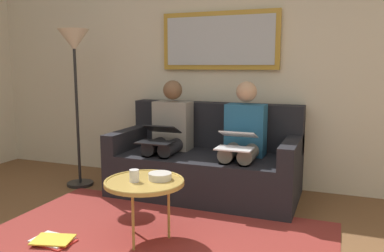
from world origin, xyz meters
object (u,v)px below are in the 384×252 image
magazine_stack (53,240)px  standing_lamp (75,58)px  coffee_table (144,183)px  framed_mirror (219,41)px  couch (207,163)px  person_left (243,138)px  person_right (169,133)px  laptop_white (237,140)px  cup (134,176)px  bowl (160,176)px  laptop_black (159,135)px

magazine_stack → standing_lamp: (0.69, -1.24, 1.35)m
coffee_table → standing_lamp: size_ratio=0.35×
framed_mirror → standing_lamp: 1.53m
couch → person_left: bearing=170.0°
magazine_stack → person_right: bearing=-101.2°
person_right → magazine_stack: (0.29, 1.44, -0.59)m
couch → standing_lamp: bearing=11.1°
person_right → magazine_stack: size_ratio=3.46×
couch → laptop_white: 0.59m
cup → couch: bearing=-95.5°
couch → coffee_table: size_ratio=3.12×
framed_mirror → bowl: 1.87m
cup → laptop_white: (-0.51, -0.95, 0.12)m
coffee_table → person_right: 1.21m
framed_mirror → standing_lamp: framed_mirror is taller
cup → person_left: person_left is taller
couch → person_left: size_ratio=1.61×
couch → laptop_white: size_ratio=5.33×
couch → bowl: (-0.03, 1.14, 0.17)m
cup → framed_mirror: bearing=-94.2°
couch → framed_mirror: 1.30m
bowl → person_right: size_ratio=0.15×
person_right → laptop_black: 0.23m
laptop_white → person_left: bearing=-90.0°
cup → laptop_black: bearing=-74.5°
coffee_table → bowl: bearing=-140.8°
coffee_table → person_left: (-0.45, -1.15, 0.17)m
coffee_table → magazine_stack: coffee_table is taller
person_left → person_right: (0.78, 0.00, 0.00)m
cup → standing_lamp: standing_lamp is taller
framed_mirror → person_right: framed_mirror is taller
coffee_table → magazine_stack: 0.80m
couch → magazine_stack: couch is taller
person_left → couch: bearing=-10.0°
cup → bowl: 0.19m
cup → person_right: bearing=-77.4°
bowl → person_right: 1.16m
couch → coffee_table: 1.23m
cup → laptop_white: size_ratio=0.26×
person_right → standing_lamp: 1.26m
cup → magazine_stack: bearing=23.9°
person_left → laptop_black: size_ratio=3.12×
person_right → laptop_black: person_right is taller
couch → cup: bearing=84.5°
person_right → standing_lamp: (0.98, 0.20, 0.76)m
bowl → framed_mirror: bearing=-89.0°
bowl → person_left: size_ratio=0.15×
laptop_black → cup: bearing=105.5°
bowl → laptop_white: laptop_white is taller
laptop_white → magazine_stack: 1.71m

